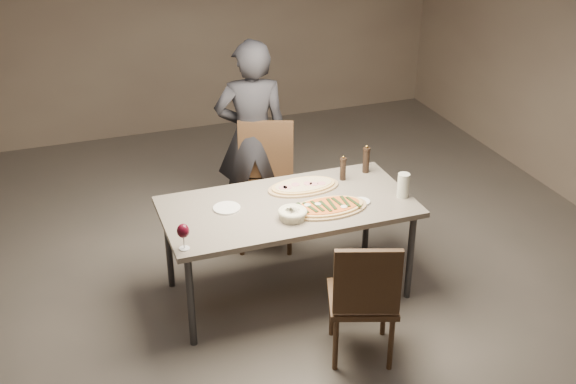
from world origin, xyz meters
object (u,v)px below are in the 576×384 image
object	(u,v)px
dining_table	(288,211)
zucchini_pizza	(328,207)
ham_pizza	(303,186)
bread_basket	(293,213)
pepper_mill_left	(343,168)
carafe	(403,185)
diner	(252,137)
chair_near	(364,295)
chair_far	(266,177)

from	to	relation	value
dining_table	zucchini_pizza	size ratio (longest dim) A/B	3.11
dining_table	ham_pizza	bearing A→B (deg)	46.24
zucchini_pizza	bread_basket	distance (m)	0.29
dining_table	bread_basket	world-z (taller)	bread_basket
ham_pizza	pepper_mill_left	bearing A→B (deg)	26.87
bread_basket	carafe	xyz separation A→B (m)	(0.87, 0.04, 0.05)
bread_basket	diner	world-z (taller)	diner
dining_table	bread_basket	distance (m)	0.24
dining_table	diner	xyz separation A→B (m)	(0.06, 1.06, 0.15)
chair_near	chair_far	distance (m)	1.74
dining_table	carafe	size ratio (longest dim) A/B	9.86
chair_far	chair_near	bearing A→B (deg)	112.55
diner	dining_table	bearing A→B (deg)	97.87
dining_table	chair_near	bearing A→B (deg)	-78.12
pepper_mill_left	carafe	world-z (taller)	pepper_mill_left
dining_table	chair_near	distance (m)	0.94
dining_table	chair_far	bearing A→B (deg)	83.03
zucchini_pizza	chair_near	size ratio (longest dim) A/B	0.63
zucchini_pizza	chair_near	xyz separation A→B (m)	(-0.05, -0.74, -0.25)
pepper_mill_left	carafe	distance (m)	0.50
ham_pizza	pepper_mill_left	xyz separation A→B (m)	(0.33, 0.03, 0.08)
bread_basket	diner	size ratio (longest dim) A/B	0.12
zucchini_pizza	ham_pizza	distance (m)	0.37
pepper_mill_left	carafe	size ratio (longest dim) A/B	1.09
dining_table	zucchini_pizza	xyz separation A→B (m)	(0.24, -0.17, 0.07)
chair_far	diner	bearing A→B (deg)	-59.86
dining_table	bread_basket	size ratio (longest dim) A/B	8.83
zucchini_pizza	bread_basket	xyz separation A→B (m)	(-0.28, -0.05, 0.03)
ham_pizza	chair_far	distance (m)	0.66
zucchini_pizza	bread_basket	world-z (taller)	bread_basket
bread_basket	pepper_mill_left	bearing A→B (deg)	38.13
chair_far	carafe	bearing A→B (deg)	145.73
pepper_mill_left	chair_near	world-z (taller)	pepper_mill_left
carafe	chair_far	bearing A→B (deg)	126.09
zucchini_pizza	chair_near	bearing A→B (deg)	-81.02
ham_pizza	chair_near	xyz separation A→B (m)	(-0.01, -1.11, -0.25)
bread_basket	chair_far	distance (m)	1.08
zucchini_pizza	diner	xyz separation A→B (m)	(-0.18, 1.23, 0.07)
dining_table	carafe	bearing A→B (deg)	-11.38
pepper_mill_left	zucchini_pizza	bearing A→B (deg)	-125.45
zucchini_pizza	bread_basket	bearing A→B (deg)	-157.90
bread_basket	zucchini_pizza	bearing A→B (deg)	9.05
bread_basket	pepper_mill_left	size ratio (longest dim) A/B	1.02
bread_basket	pepper_mill_left	distance (m)	0.73
bread_basket	chair_far	size ratio (longest dim) A/B	0.20
zucchini_pizza	carafe	size ratio (longest dim) A/B	3.17
chair_far	ham_pizza	bearing A→B (deg)	118.13
dining_table	chair_far	world-z (taller)	chair_far
bread_basket	diner	distance (m)	1.28
bread_basket	chair_near	world-z (taller)	chair_near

